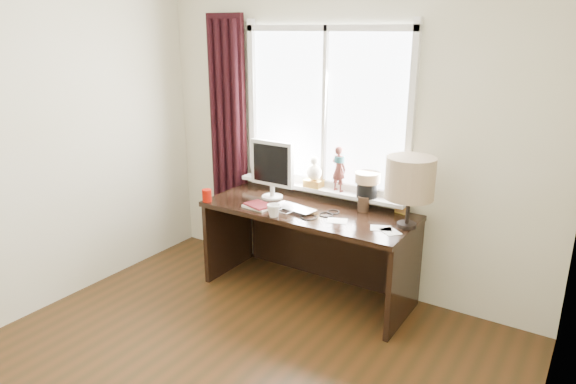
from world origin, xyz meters
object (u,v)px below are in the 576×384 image
Objects in this scene: red_cup at (207,195)px; mug at (274,210)px; laptop at (295,209)px; desk at (314,233)px; monitor at (272,166)px; table_lamp at (410,179)px.

mug is at bearing 0.00° from red_cup.
laptop is 3.47× the size of red_cup.
red_cup is at bearing -154.81° from laptop.
laptop reaches higher than desk.
monitor is at bearing 42.78° from red_cup.
laptop is 0.21× the size of desk.
monitor is (-0.40, -0.02, 0.52)m from desk.
laptop is 0.33m from desk.
table_lamp is at bearing -1.42° from monitor.
table_lamp is at bearing 12.07° from red_cup.
laptop is 0.94m from table_lamp.
monitor is (0.40, 0.37, 0.23)m from red_cup.
laptop is at bearing 72.88° from mug.
monitor is 1.20m from table_lamp.
mug reaches higher than desk.
laptop is 0.68× the size of table_lamp.
red_cup is at bearing -167.93° from table_lamp.
desk is at bearing 80.08° from laptop.
monitor is (-0.27, 0.37, 0.23)m from mug.
laptop is 0.76m from red_cup.
mug is at bearing -97.65° from laptop.
mug reaches higher than laptop.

